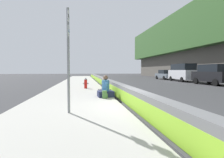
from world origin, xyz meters
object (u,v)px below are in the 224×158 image
object	(u,v)px
backpack	(105,95)
route_sign_post	(68,53)
parked_car_midline	(165,75)
fire_hydrant	(86,83)
seated_person_middle	(105,89)
parked_car_third	(213,74)
seated_person_foreground	(106,90)
parked_car_fourth	(182,72)

from	to	relation	value
backpack	route_sign_post	bearing A→B (deg)	152.11
route_sign_post	parked_car_midline	size ratio (longest dim) A/B	0.79
route_sign_post	fire_hydrant	size ratio (longest dim) A/B	4.09
seated_person_middle	parked_car_third	xyz separation A→B (m)	(6.76, -12.92, 0.71)
route_sign_post	seated_person_middle	xyz separation A→B (m)	(4.75, -1.81, -1.74)
route_sign_post	fire_hydrant	distance (m)	8.64
seated_person_foreground	parked_car_midline	world-z (taller)	parked_car_midline
route_sign_post	fire_hydrant	xyz separation A→B (m)	(8.46, -0.69, -1.62)
route_sign_post	seated_person_middle	world-z (taller)	route_sign_post
seated_person_middle	parked_car_third	world-z (taller)	parked_car_third
seated_person_middle	parked_car_fourth	world-z (taller)	parked_car_fourth
seated_person_foreground	parked_car_midline	bearing A→B (deg)	-33.24
parked_car_third	parked_car_midline	distance (m)	12.17
backpack	parked_car_fourth	world-z (taller)	parked_car_fourth
seated_person_foreground	backpack	world-z (taller)	seated_person_foreground
route_sign_post	parked_car_midline	bearing A→B (deg)	-32.21
route_sign_post	parked_car_third	xyz separation A→B (m)	(11.52, -14.73, -1.03)
route_sign_post	seated_person_foreground	bearing A→B (deg)	-25.93
seated_person_foreground	seated_person_middle	xyz separation A→B (m)	(1.20, -0.08, -0.04)
backpack	parked_car_midline	world-z (taller)	parked_car_midline
route_sign_post	backpack	xyz separation A→B (m)	(3.04, -1.61, -1.88)
fire_hydrant	parked_car_midline	size ratio (longest dim) A/B	0.19
fire_hydrant	parked_car_midline	xyz separation A→B (m)	(15.22, -14.23, 0.27)
route_sign_post	seated_person_middle	size ratio (longest dim) A/B	3.40
fire_hydrant	seated_person_foreground	xyz separation A→B (m)	(-4.90, -1.04, -0.07)
fire_hydrant	parked_car_third	xyz separation A→B (m)	(3.06, -14.04, 0.60)
seated_person_middle	parked_car_midline	distance (m)	23.02
route_sign_post	parked_car_third	world-z (taller)	route_sign_post
route_sign_post	parked_car_midline	distance (m)	28.02
parked_car_midline	route_sign_post	bearing A→B (deg)	147.79
fire_hydrant	parked_car_midline	bearing A→B (deg)	-43.07
seated_person_middle	parked_car_third	distance (m)	14.60
fire_hydrant	parked_car_third	distance (m)	14.38
fire_hydrant	parked_car_fourth	size ratio (longest dim) A/B	0.17
fire_hydrant	parked_car_fourth	xyz separation A→B (m)	(9.33, -14.12, 0.77)
seated_person_middle	parked_car_midline	xyz separation A→B (m)	(18.92, -13.11, 0.39)
seated_person_foreground	backpack	xyz separation A→B (m)	(-0.51, 0.12, -0.18)
parked_car_fourth	seated_person_middle	bearing A→B (deg)	135.08
parked_car_fourth	parked_car_midline	world-z (taller)	parked_car_fourth
seated_person_foreground	seated_person_middle	distance (m)	1.21
fire_hydrant	backpack	world-z (taller)	fire_hydrant
route_sign_post	fire_hydrant	world-z (taller)	route_sign_post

